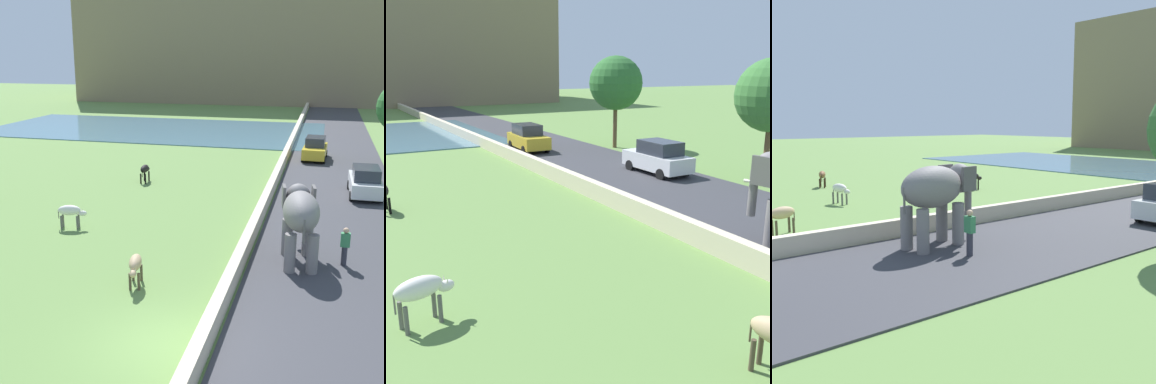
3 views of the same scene
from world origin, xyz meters
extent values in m
plane|color=#608442|center=(0.00, 0.00, 0.00)|extent=(220.00, 220.00, 0.00)
cube|color=#38383D|center=(5.00, 20.00, 0.03)|extent=(7.00, 120.00, 0.06)
cube|color=beige|center=(1.20, 18.00, 0.37)|extent=(0.40, 110.00, 0.73)
cube|color=slate|center=(-14.00, 39.82, 0.04)|extent=(36.00, 18.00, 0.08)
cube|color=#897556|center=(-6.00, 81.52, 10.79)|extent=(64.00, 28.00, 21.57)
ellipsoid|color=slate|center=(3.42, 6.79, 2.24)|extent=(1.78, 2.87, 1.50)
cylinder|color=slate|center=(2.88, 7.59, 0.80)|extent=(0.44, 0.44, 1.60)
cylinder|color=slate|center=(3.71, 7.72, 0.80)|extent=(0.44, 0.44, 1.60)
cylinder|color=slate|center=(3.14, 5.86, 0.80)|extent=(0.44, 0.44, 1.60)
cylinder|color=slate|center=(3.97, 5.98, 0.80)|extent=(0.44, 0.44, 1.60)
ellipsoid|color=slate|center=(3.22, 8.19, 2.42)|extent=(1.12, 1.03, 1.10)
cube|color=#575454|center=(2.65, 7.97, 2.46)|extent=(0.22, 0.71, 0.90)
cube|color=#575454|center=(3.83, 8.14, 2.46)|extent=(0.22, 0.71, 0.90)
cylinder|color=slate|center=(3.15, 8.66, 1.54)|extent=(0.28, 0.28, 1.50)
cone|color=silver|center=(2.94, 8.56, 1.99)|extent=(0.20, 0.57, 0.17)
cone|color=silver|center=(3.38, 8.62, 1.99)|extent=(0.20, 0.57, 0.17)
cylinder|color=#575454|center=(3.62, 5.48, 1.89)|extent=(0.08, 0.08, 0.90)
cylinder|color=#33333D|center=(5.17, 7.04, 0.42)|extent=(0.22, 0.22, 0.85)
cube|color=#388451|center=(5.17, 7.04, 1.13)|extent=(0.36, 0.22, 0.56)
sphere|color=tan|center=(5.17, 7.04, 1.52)|extent=(0.22, 0.22, 0.22)
cube|color=white|center=(6.58, 17.86, 0.70)|extent=(1.76, 4.03, 0.80)
cube|color=#2D333D|center=(6.58, 17.66, 1.45)|extent=(1.48, 2.22, 0.70)
cylinder|color=black|center=(5.75, 19.14, 0.30)|extent=(0.19, 0.60, 0.60)
cylinder|color=black|center=(7.36, 19.17, 0.30)|extent=(0.19, 0.60, 0.60)
cylinder|color=black|center=(5.79, 16.54, 0.30)|extent=(0.19, 0.60, 0.60)
cylinder|color=black|center=(7.40, 16.57, 0.30)|extent=(0.19, 0.60, 0.60)
cube|color=gold|center=(3.42, 27.73, 0.70)|extent=(1.88, 4.07, 0.80)
cube|color=#2D333D|center=(3.43, 27.93, 1.45)|extent=(1.55, 2.26, 0.70)
cylinder|color=black|center=(4.17, 26.39, 0.30)|extent=(0.21, 0.61, 0.60)
cylinder|color=black|center=(2.56, 26.47, 0.30)|extent=(0.21, 0.61, 0.60)
cylinder|color=black|center=(4.29, 28.99, 0.30)|extent=(0.21, 0.61, 0.60)
cylinder|color=black|center=(2.68, 29.06, 0.30)|extent=(0.21, 0.61, 0.60)
ellipsoid|color=tan|center=(-2.17, 3.37, 0.90)|extent=(0.68, 1.17, 0.50)
cylinder|color=#493D2C|center=(-1.93, 3.03, 0.33)|extent=(0.10, 0.10, 0.65)
cylinder|color=#493D2C|center=(-2.23, 2.96, 0.33)|extent=(0.10, 0.10, 0.65)
cylinder|color=#493D2C|center=(-2.11, 3.78, 0.33)|extent=(0.10, 0.10, 0.65)
cylinder|color=#493D2C|center=(-2.41, 3.71, 0.33)|extent=(0.10, 0.10, 0.65)
ellipsoid|color=tan|center=(-2.02, 2.75, 0.75)|extent=(0.33, 0.44, 0.26)
cone|color=beige|center=(-1.94, 2.77, 0.92)|extent=(0.04, 0.04, 0.12)
cone|color=beige|center=(-2.11, 2.73, 0.92)|extent=(0.04, 0.04, 0.12)
cylinder|color=#493D2C|center=(-2.30, 3.89, 0.70)|extent=(0.04, 0.04, 0.45)
ellipsoid|color=silver|center=(-7.48, 8.34, 0.90)|extent=(1.17, 0.68, 0.50)
cylinder|color=#595753|center=(-7.14, 8.58, 0.33)|extent=(0.10, 0.10, 0.65)
cylinder|color=#595753|center=(-7.07, 8.28, 0.33)|extent=(0.10, 0.10, 0.65)
cylinder|color=#595753|center=(-7.89, 8.41, 0.33)|extent=(0.10, 0.10, 0.65)
cylinder|color=#595753|center=(-7.82, 8.11, 0.33)|extent=(0.10, 0.10, 0.65)
ellipsoid|color=silver|center=(-6.86, 8.49, 0.75)|extent=(0.44, 0.33, 0.26)
cone|color=beige|center=(-6.88, 8.58, 0.92)|extent=(0.04, 0.04, 0.12)
cone|color=beige|center=(-6.84, 8.40, 0.92)|extent=(0.04, 0.04, 0.12)
cylinder|color=#595753|center=(-8.00, 8.22, 0.70)|extent=(0.04, 0.04, 0.45)
ellipsoid|color=black|center=(-7.07, 17.63, 0.90)|extent=(0.48, 1.12, 0.50)
cylinder|color=black|center=(-7.24, 18.01, 0.33)|extent=(0.10, 0.10, 0.65)
cylinder|color=black|center=(-6.93, 18.02, 0.33)|extent=(0.10, 0.10, 0.65)
cylinder|color=black|center=(-7.21, 17.24, 0.33)|extent=(0.10, 0.10, 0.65)
cylinder|color=black|center=(-6.90, 17.25, 0.33)|extent=(0.10, 0.10, 0.65)
ellipsoid|color=black|center=(-7.09, 18.26, 0.75)|extent=(0.26, 0.41, 0.26)
cone|color=beige|center=(-7.18, 18.26, 0.92)|extent=(0.04, 0.04, 0.12)
cone|color=beige|center=(-7.00, 18.27, 0.92)|extent=(0.04, 0.04, 0.12)
cylinder|color=black|center=(-7.05, 17.09, 0.70)|extent=(0.04, 0.04, 0.45)
camera|label=1|loc=(4.12, -12.21, 8.20)|focal=46.87mm
camera|label=2|loc=(-8.94, -1.33, 5.50)|focal=43.61mm
camera|label=3|loc=(17.25, -3.19, 4.53)|focal=45.36mm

